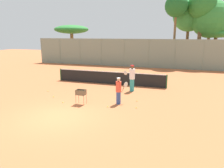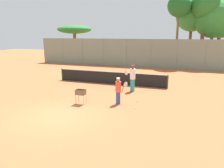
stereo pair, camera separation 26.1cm
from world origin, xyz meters
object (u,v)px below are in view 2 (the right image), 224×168
object	(u,v)px
player_white_outfit	(118,90)
player_red_cap	(133,78)
parked_car	(99,57)
ball_cart	(81,93)
tennis_net	(110,77)

from	to	relation	value
player_white_outfit	player_red_cap	size ratio (longest dim) A/B	0.83
player_red_cap	parked_car	bearing A→B (deg)	-43.07
player_red_cap	ball_cart	bearing A→B (deg)	77.42
tennis_net	player_red_cap	size ratio (longest dim) A/B	4.91
tennis_net	player_white_outfit	bearing A→B (deg)	-64.74
tennis_net	player_white_outfit	size ratio (longest dim) A/B	5.90
tennis_net	ball_cart	xyz separation A→B (m)	(0.18, -5.62, 0.10)
tennis_net	player_white_outfit	xyz separation A→B (m)	(2.29, -4.86, 0.27)
player_white_outfit	parked_car	world-z (taller)	parked_car
tennis_net	ball_cart	distance (m)	5.63
ball_cart	parked_car	size ratio (longest dim) A/B	0.21
parked_car	tennis_net	bearing A→B (deg)	-63.33
ball_cart	parked_car	xyz separation A→B (m)	(-6.97, 19.15, 0.01)
tennis_net	player_red_cap	distance (m)	2.90
player_white_outfit	player_red_cap	distance (m)	3.18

